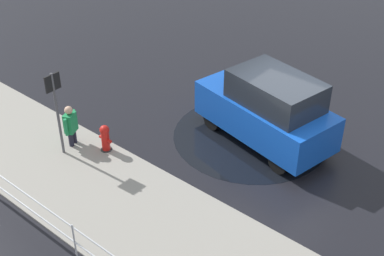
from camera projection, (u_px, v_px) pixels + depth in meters
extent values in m
plane|color=black|center=(279.00, 153.00, 14.30)|extent=(60.00, 60.00, 0.00)
cube|color=gray|center=(175.00, 239.00, 11.61)|extent=(24.00, 3.20, 0.04)
cube|color=blue|center=(265.00, 115.00, 14.40)|extent=(4.15, 2.42, 0.99)
cube|color=#1E232B|center=(276.00, 91.00, 13.71)|extent=(2.58, 1.92, 0.77)
cylinder|color=black|center=(213.00, 119.00, 15.14)|extent=(0.63, 0.33, 0.60)
cylinder|color=black|center=(249.00, 103.00, 15.88)|extent=(0.63, 0.33, 0.60)
cylinder|color=black|center=(279.00, 162.00, 13.46)|extent=(0.63, 0.33, 0.60)
cylinder|color=black|center=(317.00, 142.00, 14.20)|extent=(0.63, 0.33, 0.60)
cylinder|color=red|center=(106.00, 141.00, 14.20)|extent=(0.22, 0.22, 0.62)
sphere|color=red|center=(104.00, 130.00, 14.00)|extent=(0.26, 0.26, 0.26)
cylinder|color=red|center=(109.00, 141.00, 14.08)|extent=(0.10, 0.09, 0.09)
cylinder|color=red|center=(101.00, 137.00, 14.25)|extent=(0.10, 0.09, 0.09)
cylinder|color=#2D2D2D|center=(107.00, 150.00, 14.36)|extent=(0.31, 0.31, 0.06)
cube|color=#1E8C4C|center=(70.00, 123.00, 14.21)|extent=(0.36, 0.43, 0.55)
sphere|color=tan|center=(68.00, 110.00, 13.99)|extent=(0.22, 0.22, 0.22)
cylinder|color=#1E1E2D|center=(74.00, 136.00, 14.55)|extent=(0.13, 0.13, 0.45)
cylinder|color=#1E1E2D|center=(71.00, 140.00, 14.41)|extent=(0.13, 0.13, 0.45)
cylinder|color=#1E8C4C|center=(74.00, 118.00, 14.40)|extent=(0.09, 0.09, 0.50)
cylinder|color=#1E8C4C|center=(66.00, 127.00, 14.01)|extent=(0.09, 0.09, 0.50)
cylinder|color=#B7BABF|center=(75.00, 244.00, 10.79)|extent=(0.04, 0.04, 1.05)
cylinder|color=#4C4C51|center=(58.00, 115.00, 13.61)|extent=(0.07, 0.07, 2.40)
cube|color=black|center=(53.00, 82.00, 13.09)|extent=(0.04, 0.44, 0.44)
cylinder|color=black|center=(250.00, 136.00, 14.96)|extent=(4.31, 4.31, 0.01)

